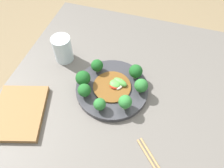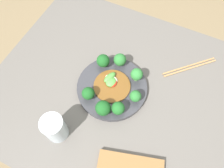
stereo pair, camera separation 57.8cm
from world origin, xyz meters
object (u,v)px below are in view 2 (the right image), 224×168
Objects in this scene: broccoli_southeast at (103,61)px; drinking_glass at (55,128)px; plate at (112,88)px; broccoli_southwest at (137,74)px; broccoli_northwest at (118,108)px; broccoli_north at (103,108)px; broccoli_northeast at (88,93)px; stirfry_center at (112,83)px; chopsticks at (189,67)px; broccoli_west at (135,96)px; broccoli_south at (120,60)px.

broccoli_southeast is 0.32m from drinking_glass.
broccoli_southwest is (-0.07, -0.07, 0.05)m from plate.
broccoli_northwest reaches higher than plate.
broccoli_north reaches higher than broccoli_northeast.
stirfry_center is 0.34m from chopsticks.
plate is 2.45× the size of drinking_glass.
broccoli_southeast is (0.14, -0.16, 0.00)m from broccoli_northwest.
broccoli_north is at bearing 98.65° from plate.
broccoli_west is at bearing -131.07° from drinking_glass.
chopsticks is at bearing -121.41° from broccoli_west.
broccoli_northwest is (-0.05, -0.02, -0.00)m from broccoli_north.
broccoli_south is at bearing -103.23° from broccoli_northeast.
broccoli_southeast is at bearing -94.60° from drinking_glass.
broccoli_north is 0.20m from broccoli_southeast.
plate is at bearing -112.16° from drinking_glass.
broccoli_southeast reaches higher than chopsticks.
stirfry_center is at bearing -79.33° from broccoli_north.
broccoli_west is at bearing 58.59° from chopsticks.
chopsticks is at bearing -126.41° from drinking_glass.
broccoli_southeast is 0.54× the size of drinking_glass.
broccoli_south is (-0.04, -0.19, 0.00)m from broccoli_northeast.
drinking_glass is at bearing 53.59° from chopsticks.
broccoli_south is at bearing -81.47° from broccoli_north.
stirfry_center is 0.78× the size of chopsticks.
broccoli_northwest reaches higher than broccoli_west.
plate is at bearing -7.30° from broccoli_west.
broccoli_south reaches higher than plate.
chopsticks is (-0.33, -0.16, -0.05)m from broccoli_southeast.
drinking_glass is 0.61× the size of chopsticks.
chopsticks is at bearing -120.60° from broccoli_northwest.
stirfry_center is (-0.05, -0.09, -0.02)m from broccoli_northeast.
broccoli_north is at bearing 55.34° from chopsticks.
plate is 0.12m from broccoli_north.
broccoli_north is 1.08× the size of broccoli_south.
drinking_glass is at bearing 76.59° from broccoli_south.
drinking_glass is at bearing 49.56° from broccoli_north.
broccoli_south is at bearing -84.02° from stirfry_center.
plate is 0.11m from broccoli_northwest.
broccoli_northeast is 0.39× the size of stirfry_center.
broccoli_northeast is at bearing 44.99° from chopsticks.
stirfry_center is at bearing 41.00° from chopsticks.
drinking_glass is at bearing 67.84° from plate.
broccoli_northwest is at bearing 59.40° from chopsticks.
broccoli_southwest is at bearing -135.85° from plate.
broccoli_north is 0.08m from broccoli_northeast.
chopsticks is (-0.27, -0.12, -0.05)m from broccoli_south.
drinking_glass reaches higher than chopsticks.
broccoli_southeast is at bearing -48.46° from broccoli_northwest.
chopsticks is at bearing -135.01° from broccoli_northeast.
drinking_glass is at bearing 85.40° from broccoli_southeast.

